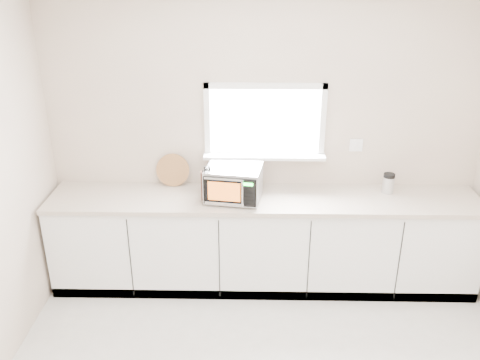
{
  "coord_description": "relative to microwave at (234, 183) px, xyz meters",
  "views": [
    {
      "loc": [
        -0.13,
        -2.46,
        2.91
      ],
      "look_at": [
        -0.22,
        1.55,
        1.15
      ],
      "focal_mm": 38.0,
      "sensor_mm": 36.0,
      "label": 1
    }
  ],
  "objects": [
    {
      "name": "back_wall",
      "position": [
        0.28,
        0.36,
        0.28
      ],
      "size": [
        4.0,
        0.17,
        2.7
      ],
      "color": "beige",
      "rests_on": "ground"
    },
    {
      "name": "coffee_grinder",
      "position": [
        1.42,
        0.18,
        -0.07
      ],
      "size": [
        0.12,
        0.12,
        0.19
      ],
      "rotation": [
        0.0,
        0.0,
        -0.1
      ],
      "color": "silver",
      "rests_on": "countertop"
    },
    {
      "name": "countertop",
      "position": [
        0.28,
        0.05,
        -0.18
      ],
      "size": [
        3.92,
        0.64,
        0.04
      ],
      "primitive_type": "cube",
      "color": "beige",
      "rests_on": "cabinets"
    },
    {
      "name": "cabinets",
      "position": [
        0.28,
        0.06,
        -0.64
      ],
      "size": [
        3.92,
        0.6,
        0.88
      ],
      "primitive_type": "cube",
      "color": "white",
      "rests_on": "ground"
    },
    {
      "name": "cutting_board",
      "position": [
        -0.58,
        0.3,
        -0.01
      ],
      "size": [
        0.31,
        0.07,
        0.31
      ],
      "primitive_type": "cylinder",
      "rotation": [
        1.4,
        0.0,
        0.0
      ],
      "color": "#A86941",
      "rests_on": "countertop"
    },
    {
      "name": "knife_block",
      "position": [
        -0.23,
        -0.01,
        -0.02
      ],
      "size": [
        0.14,
        0.25,
        0.34
      ],
      "rotation": [
        0.0,
        0.0,
        0.11
      ],
      "color": "#4D271B",
      "rests_on": "countertop"
    },
    {
      "name": "microwave",
      "position": [
        0.0,
        0.0,
        0.0
      ],
      "size": [
        0.53,
        0.45,
        0.31
      ],
      "rotation": [
        0.0,
        0.0,
        -0.15
      ],
      "color": "black",
      "rests_on": "countertop"
    }
  ]
}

